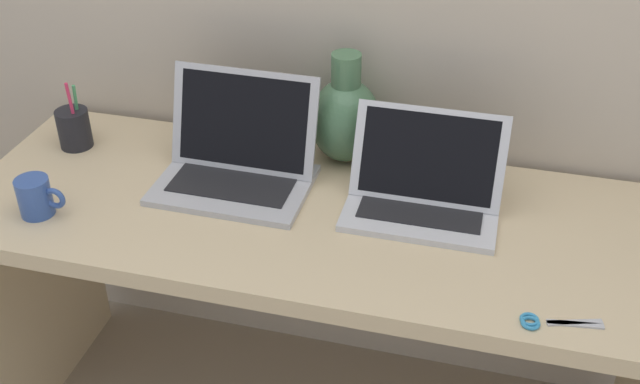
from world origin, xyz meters
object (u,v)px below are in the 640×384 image
object	(u,v)px
pen_cup	(74,128)
scissors	(546,322)
coffee_mug	(36,197)
green_vase	(345,117)
laptop_left	(238,155)
laptop_right	(424,186)

from	to	relation	value
pen_cup	scissors	distance (m)	1.19
coffee_mug	green_vase	bearing A→B (deg)	34.12
laptop_left	pen_cup	world-z (taller)	laptop_left
coffee_mug	laptop_left	bearing A→B (deg)	33.06
laptop_left	scissors	world-z (taller)	laptop_left
laptop_left	coffee_mug	world-z (taller)	laptop_left
green_vase	coffee_mug	bearing A→B (deg)	-145.88
laptop_left	laptop_right	bearing A→B (deg)	-1.37
coffee_mug	scissors	xyz separation A→B (m)	(1.06, -0.08, -0.04)
pen_cup	coffee_mug	bearing A→B (deg)	-76.13
scissors	laptop_left	bearing A→B (deg)	155.31
pen_cup	scissors	bearing A→B (deg)	-17.67
green_vase	coffee_mug	size ratio (longest dim) A/B	2.46
green_vase	laptop_left	bearing A→B (deg)	-144.10
green_vase	pen_cup	distance (m)	0.66
laptop_left	laptop_right	distance (m)	0.43
coffee_mug	scissors	size ratio (longest dim) A/B	0.74
pen_cup	green_vase	bearing A→B (deg)	9.63
laptop_left	scissors	size ratio (longest dim) A/B	2.34
laptop_left	laptop_right	size ratio (longest dim) A/B	1.06
laptop_right	coffee_mug	size ratio (longest dim) A/B	2.99
laptop_left	scissors	distance (m)	0.76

